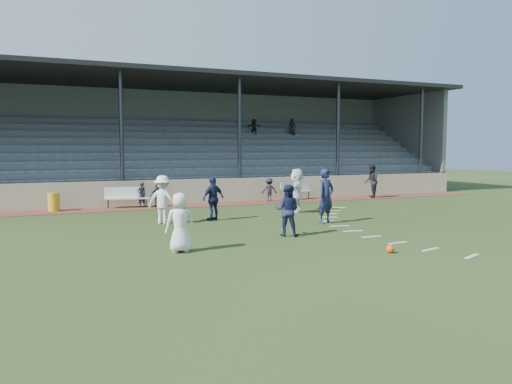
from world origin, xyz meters
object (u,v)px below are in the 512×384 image
player_white_lead (180,222)px  trash_bin (54,202)px  bench_left (127,195)px  official (371,181)px  bench_right (296,189)px  player_navy_lead (326,196)px  football (390,249)px

player_white_lead → trash_bin: bearing=-73.5°
bench_left → official: (13.19, -0.65, 0.36)m
player_white_lead → bench_right: bearing=-129.0°
player_navy_lead → official: player_navy_lead is taller
bench_left → football: size_ratio=9.41×
bench_right → trash_bin: 12.04m
player_navy_lead → bench_right: bearing=51.9°
bench_left → official: bearing=7.0°
bench_left → official: size_ratio=1.11×
bench_right → football: size_ratio=9.40×
player_white_lead → bench_left: bearing=-90.0°
football → player_navy_lead: bearing=77.2°
official → bench_left: bearing=-64.7°
trash_bin → bench_left: bearing=0.5°
bench_left → bench_right: bearing=10.9°
bench_left → bench_right: same height
football → player_navy_lead: size_ratio=0.11×
bench_right → trash_bin: bench_right is taller
player_navy_lead → official: 10.14m
player_navy_lead → player_white_lead: bearing=-172.8°
football → official: bearing=55.6°
player_white_lead → official: bearing=-142.1°
player_white_lead → player_navy_lead: 6.85m
trash_bin → player_white_lead: player_white_lead is taller
bench_left → football: bearing=-59.9°
bench_right → player_navy_lead: 8.46m
bench_left → bench_right: (8.90, 0.16, 0.00)m
player_white_lead → player_navy_lead: player_navy_lead is taller
football → player_white_lead: size_ratio=0.14×
trash_bin → football: (7.92, -12.91, -0.31)m
football → player_white_lead: 5.58m
trash_bin → football: trash_bin is taller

